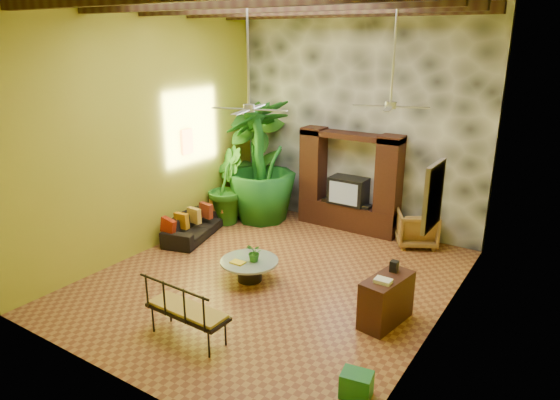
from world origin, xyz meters
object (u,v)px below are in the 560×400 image
Objects in this scene: tall_plant_c at (261,161)px; tall_plant_b at (226,186)px; ceiling_fan_back at (391,93)px; ceiling_fan_front at (249,95)px; wicker_armchair at (417,228)px; iron_bench at (183,308)px; side_console at (386,300)px; entertainment_center at (349,189)px; tall_plant_a at (255,159)px; coffee_table at (250,267)px; sofa at (195,225)px; green_bin at (356,385)px.

tall_plant_b is at bearing -136.64° from tall_plant_c.
ceiling_fan_back is 4.30m from tall_plant_c.
tall_plant_c is at bearing 122.08° from ceiling_fan_front.
wicker_armchair is (0.09, 1.82, -3.02)m from ceiling_fan_back.
iron_bench is 1.38× the size of side_console.
entertainment_center is 3.50m from ceiling_fan_back.
entertainment_center is at bearing 133.76° from side_console.
tall_plant_c reaches higher than tall_plant_a.
wicker_armchair is 4.30m from tall_plant_a.
coffee_table is at bearing -43.44° from tall_plant_b.
coffee_table is 2.65m from side_console.
sofa is 1.37× the size of iron_bench.
tall_plant_c reaches higher than iron_bench.
tall_plant_a is (0.16, 2.15, 1.11)m from sofa.
side_console is (2.31, -3.41, -0.57)m from entertainment_center.
ceiling_fan_front is at bearing 97.69° from iron_bench.
ceiling_fan_front reaches higher than entertainment_center.
wicker_armchair is 0.30× the size of tall_plant_a.
green_bin is at bearing -44.56° from tall_plant_c.
ceiling_fan_back reaches higher than green_bin.
tall_plant_c is at bearing 157.02° from side_console.
tall_plant_c is 5.37m from iron_bench.
entertainment_center is 1.78× the size of iron_bench.
ceiling_fan_back is (1.80, 1.60, 0.00)m from ceiling_fan_front.
sofa is at bearing 155.51° from coffee_table.
tall_plant_b is 0.62× the size of tall_plant_c.
ceiling_fan_back is 3.53m from wicker_armchair.
tall_plant_b is at bearing 165.99° from side_console.
ceiling_fan_back is at bearing -9.36° from tall_plant_b.
wicker_armchair is at bearing 1.40° from tall_plant_a.
ceiling_fan_back is at bearing -99.03° from sofa.
iron_bench is (0.22, -1.98, -2.85)m from ceiling_fan_front.
tall_plant_c reaches higher than tall_plant_b.
green_bin is (0.96, -5.12, -0.21)m from wicker_armchair.
coffee_table is 1.10× the size of side_console.
wicker_armchair is 0.86× the size of side_console.
iron_bench is 3.52× the size of green_bin.
ceiling_fan_front reaches higher than iron_bench.
sofa is 6.03m from green_bin.
wicker_armchair is 2.19× the size of green_bin.
entertainment_center reaches higher than side_console.
tall_plant_c is at bearing 121.04° from coffee_table.
iron_bench reaches higher than green_bin.
tall_plant_c is (0.47, -0.42, 0.10)m from tall_plant_a.
sofa is at bearing -94.21° from tall_plant_a.
coffee_table is at bearing 30.27° from wicker_armchair.
tall_plant_b is 5.06m from iron_bench.
ceiling_fan_front reaches higher than sofa.
tall_plant_a reaches higher than wicker_armchair.
green_bin is at bearing -69.58° from side_console.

